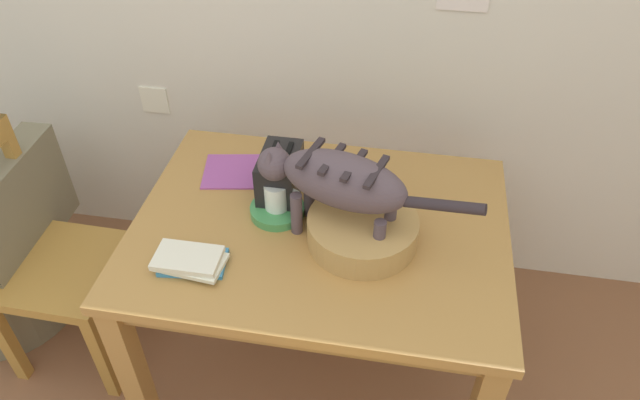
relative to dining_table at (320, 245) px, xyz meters
The scene contains 9 objects.
dining_table is the anchor object (origin of this frame).
cat 0.31m from the dining_table, 27.97° to the right, with size 0.66×0.26×0.30m.
saucer_bowl 0.18m from the dining_table, 169.79° to the left, with size 0.17×0.17×0.03m, color #41914F.
coffee_mug 0.22m from the dining_table, 169.49° to the left, with size 0.12×0.08×0.09m.
magazine 0.40m from the dining_table, 146.38° to the left, with size 0.24×0.19×0.01m, color #9F4A9B.
book_stack 0.43m from the dining_table, 144.67° to the right, with size 0.20×0.15×0.05m.
wicker_basket 0.20m from the dining_table, 19.65° to the right, with size 0.33×0.33×0.09m.
toaster 0.26m from the dining_table, 143.65° to the left, with size 0.12×0.20×0.18m.
wooden_chair_near 0.99m from the dining_table, behind, with size 0.43×0.43×0.94m.
Camera 1 is at (0.35, -0.13, 1.99)m, focal length 32.86 mm.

